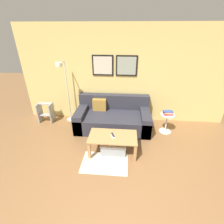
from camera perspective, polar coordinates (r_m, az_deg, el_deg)
wall_back at (r=4.42m, az=4.36°, el=12.53°), size 5.60×0.09×2.55m
area_rug at (r=3.42m, az=-2.57°, el=-17.38°), size 0.92×0.61×0.01m
couch at (r=4.34m, az=0.30°, el=-2.04°), size 1.91×0.97×0.81m
coffee_table at (r=3.44m, az=0.29°, el=-9.47°), size 1.00×0.55×0.42m
storage_bin at (r=3.62m, az=0.60°, el=-11.79°), size 0.54×0.44×0.24m
floor_lamp at (r=4.40m, az=-16.20°, el=8.32°), size 0.24×0.53×1.71m
side_table at (r=4.35m, az=18.61°, el=-3.17°), size 0.35×0.35×0.50m
book_stack at (r=4.25m, az=19.12°, el=-0.22°), size 0.25×0.20×0.10m
remote_control at (r=3.41m, az=0.31°, el=-8.08°), size 0.09×0.15×0.02m
cell_phone at (r=3.39m, az=0.31°, el=-8.44°), size 0.10×0.15×0.01m
step_stool at (r=4.97m, az=-22.25°, el=-0.02°), size 0.39×0.29×0.54m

